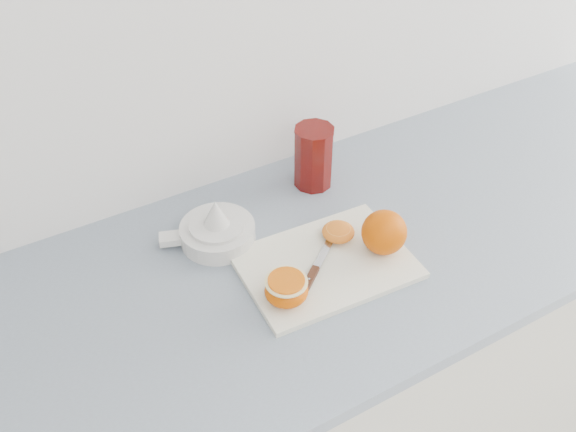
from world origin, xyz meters
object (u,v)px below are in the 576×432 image
Objects in this scene: cutting_board at (326,264)px; citrus_juicer at (216,230)px; counter at (306,388)px; half_orange at (286,289)px; red_tumbler at (314,159)px.

cutting_board is 1.69× the size of citrus_juicer.
counter is 0.51m from citrus_juicer.
half_orange is 0.55× the size of red_tumbler.
half_orange reaches higher than cutting_board.
counter is 0.50m from half_orange.
red_tumbler is (0.11, 0.23, 0.06)m from cutting_board.
red_tumbler is at bearing 64.02° from cutting_board.
citrus_juicer is 0.27m from red_tumbler.
counter is at bearing -122.66° from red_tumbler.
citrus_juicer is (-0.14, 0.13, 0.47)m from counter.
citrus_juicer reaches higher than half_orange.
citrus_juicer is (-0.04, 0.21, -0.01)m from half_orange.
cutting_board is at bearing -115.98° from red_tumbler.
half_orange is 0.21m from citrus_juicer.
half_orange is at bearing -79.96° from citrus_juicer.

